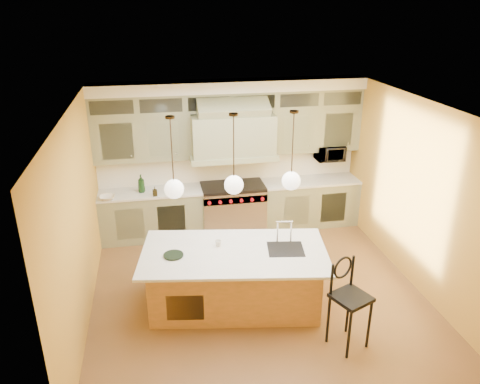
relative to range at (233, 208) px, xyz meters
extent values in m
plane|color=brown|center=(0.00, -2.14, -0.49)|extent=(5.00, 5.00, 0.00)
plane|color=white|center=(0.00, -2.14, 2.41)|extent=(5.00, 5.00, 0.00)
plane|color=gold|center=(0.00, 0.36, 0.96)|extent=(5.00, 0.00, 5.00)
plane|color=gold|center=(0.00, -4.64, 0.96)|extent=(5.00, 0.00, 5.00)
plane|color=gold|center=(-2.50, -2.14, 0.96)|extent=(0.00, 5.00, 5.00)
plane|color=gold|center=(2.50, -2.14, 0.96)|extent=(0.00, 5.00, 5.00)
cube|color=gray|center=(-1.55, 0.03, -0.04)|extent=(1.90, 0.65, 0.90)
cube|color=gray|center=(1.55, 0.03, -0.04)|extent=(1.90, 0.65, 0.90)
cube|color=silver|center=(-1.55, 0.03, 0.43)|extent=(1.90, 0.68, 0.04)
cube|color=silver|center=(1.55, 0.03, 0.43)|extent=(1.90, 0.68, 0.04)
cube|color=white|center=(0.00, 0.34, 0.73)|extent=(5.00, 0.04, 0.56)
cube|color=gray|center=(-1.62, 0.18, 1.44)|extent=(1.75, 0.35, 0.85)
cube|color=gray|center=(1.62, 0.18, 1.44)|extent=(1.75, 0.35, 0.85)
cube|color=gray|center=(0.00, 0.01, 1.46)|extent=(1.50, 0.70, 0.75)
cube|color=gray|center=(0.00, 0.01, 1.06)|extent=(1.60, 0.76, 0.10)
cube|color=#333833|center=(0.00, 0.18, 2.04)|extent=(5.00, 0.35, 0.35)
cube|color=white|center=(0.00, 0.16, 2.31)|extent=(5.00, 0.47, 0.20)
cube|color=silver|center=(0.00, 0.01, -0.04)|extent=(1.20, 0.70, 0.90)
cube|color=black|center=(0.00, 0.01, 0.44)|extent=(1.20, 0.70, 0.06)
cube|color=silver|center=(0.00, -0.31, 0.29)|extent=(1.20, 0.06, 0.14)
cube|color=olive|center=(-0.40, -2.39, -0.05)|extent=(2.53, 1.50, 0.88)
cube|color=silver|center=(-0.41, -2.44, 0.41)|extent=(2.82, 1.79, 0.04)
cube|color=black|center=(0.33, -2.51, 0.41)|extent=(0.58, 0.53, 0.05)
cylinder|color=black|center=(0.80, -3.79, -0.13)|extent=(0.04, 0.04, 0.71)
cylinder|color=black|center=(1.14, -3.64, -0.13)|extent=(0.04, 0.04, 0.71)
cylinder|color=black|center=(0.66, -3.45, -0.13)|extent=(0.04, 0.04, 0.71)
cylinder|color=black|center=(1.00, -3.30, -0.13)|extent=(0.04, 0.04, 0.71)
cube|color=black|center=(0.90, -3.54, 0.25)|extent=(0.57, 0.57, 0.05)
torus|color=black|center=(0.83, -3.38, 0.60)|extent=(0.30, 0.15, 0.31)
imported|color=black|center=(1.95, 0.11, 0.96)|extent=(0.54, 0.37, 0.30)
imported|color=#143415|center=(-1.70, 0.01, 0.62)|extent=(0.15, 0.15, 0.34)
imported|color=black|center=(-1.46, -0.22, 0.54)|extent=(0.08, 0.09, 0.17)
imported|color=white|center=(-2.30, -0.22, 0.49)|extent=(0.28, 0.28, 0.07)
imported|color=silver|center=(-0.60, -2.23, 0.48)|extent=(0.11, 0.11, 0.09)
cylinder|color=#2D2319|center=(-1.20, -2.39, 2.39)|extent=(0.12, 0.12, 0.03)
cylinder|color=#2D2319|center=(-1.20, -2.39, 1.95)|extent=(0.02, 0.02, 0.93)
sphere|color=white|center=(-1.20, -2.39, 1.43)|extent=(0.26, 0.26, 0.26)
cylinder|color=#2D2319|center=(-0.40, -2.39, 2.39)|extent=(0.12, 0.12, 0.03)
cylinder|color=#2D2319|center=(-0.40, -2.39, 1.95)|extent=(0.02, 0.02, 0.93)
sphere|color=white|center=(-0.40, -2.39, 1.43)|extent=(0.26, 0.26, 0.26)
cylinder|color=#2D2319|center=(0.40, -2.39, 2.39)|extent=(0.12, 0.12, 0.03)
cylinder|color=#2D2319|center=(0.40, -2.39, 1.95)|extent=(0.02, 0.02, 0.93)
sphere|color=white|center=(0.40, -2.39, 1.43)|extent=(0.26, 0.26, 0.26)
camera|label=1|loc=(-1.42, -8.15, 3.75)|focal=35.00mm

